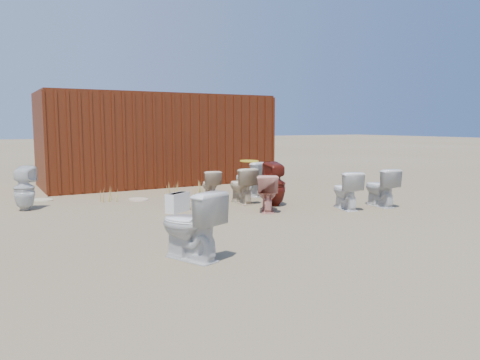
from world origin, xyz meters
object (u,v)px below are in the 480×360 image
toilet_front_a (190,225)px  toilet_front_e (380,187)px  toilet_back_beige_left (210,185)px  toilet_back_beige_right (242,185)px  shipping_container (157,139)px  toilet_front_pink (267,193)px  loose_tank (178,202)px  toilet_front_c (346,190)px  toilet_back_a (24,188)px  toilet_back_e (271,185)px  toilet_back_yellowlid (249,179)px  toilet_front_maroon (275,184)px

toilet_front_a → toilet_front_e: toilet_front_a is taller
toilet_front_a → toilet_back_beige_left: bearing=-141.4°
toilet_back_beige_right → toilet_front_e: bearing=144.6°
shipping_container → toilet_front_pink: size_ratio=8.63×
shipping_container → loose_tank: size_ratio=12.00×
toilet_front_c → toilet_back_beige_right: 2.09m
toilet_back_a → toilet_back_beige_left: bearing=-160.8°
toilet_front_pink → loose_tank: toilet_front_pink is taller
toilet_back_e → toilet_back_beige_left: bearing=-23.7°
toilet_back_beige_left → toilet_back_e: (1.10, -0.67, 0.01)m
toilet_front_pink → toilet_back_a: 4.52m
toilet_back_a → toilet_back_beige_right: bearing=-169.3°
toilet_back_e → shipping_container: bearing=-67.7°
shipping_container → toilet_front_c: size_ratio=8.24×
toilet_front_c → toilet_back_yellowlid: toilet_back_yellowlid is taller
toilet_back_a → loose_tank: 2.89m
toilet_back_beige_right → loose_tank: size_ratio=1.47×
toilet_front_pink → toilet_front_c: 1.51m
toilet_front_a → toilet_front_c: (3.89, 1.62, -0.05)m
toilet_front_a → toilet_back_beige_right: toilet_front_a is taller
toilet_front_e → toilet_back_a: bearing=-19.7°
toilet_front_c → toilet_front_pink: bearing=-6.5°
toilet_back_yellowlid → toilet_back_e: bearing=82.3°
toilet_back_a → toilet_back_yellowlid: (4.56, -0.52, -0.03)m
toilet_front_e → loose_tank: bearing=-15.0°
toilet_front_pink → toilet_back_yellowlid: 1.90m
toilet_back_yellowlid → toilet_front_pink: bearing=54.5°
toilet_back_a → toilet_back_e: toilet_back_a is taller
toilet_front_pink → toilet_front_a: bearing=71.9°
toilet_front_e → toilet_back_a: (-6.11, 2.94, 0.04)m
toilet_back_beige_left → toilet_back_yellowlid: size_ratio=0.82×
toilet_front_e → toilet_back_a: size_ratio=0.91×
toilet_back_a → toilet_back_beige_right: 4.14m
toilet_front_e → toilet_front_a: bearing=24.1°
toilet_back_a → toilet_front_a: bearing=136.3°
toilet_front_maroon → loose_tank: (-1.91, 0.37, -0.26)m
toilet_back_e → loose_tank: toilet_back_e is taller
toilet_front_c → toilet_back_beige_left: toilet_front_c is taller
toilet_back_beige_left → toilet_back_yellowlid: 1.01m
toilet_back_e → toilet_front_a: bearing=52.5°
shipping_container → toilet_back_a: 4.62m
toilet_front_a → toilet_back_yellowlid: (3.14, 3.95, -0.03)m
toilet_back_yellowlid → toilet_front_maroon: bearing=66.1°
toilet_front_maroon → toilet_front_e: 2.05m
toilet_front_a → toilet_front_e: bearing=175.6°
toilet_front_maroon → toilet_back_e: (0.31, 0.63, -0.11)m
toilet_front_maroon → toilet_back_beige_left: bearing=-56.3°
toilet_front_c → toilet_back_beige_left: 2.85m
toilet_front_maroon → toilet_back_e: bearing=-113.7°
toilet_back_beige_left → toilet_back_beige_right: size_ratio=0.87×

